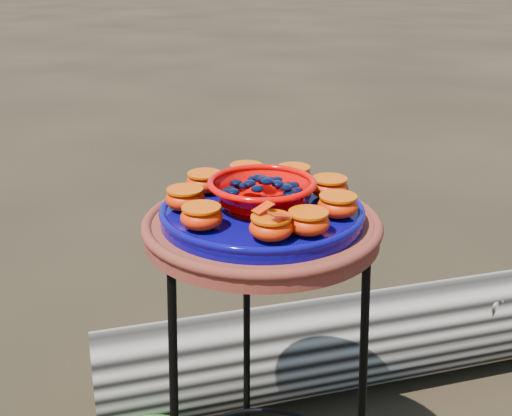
{
  "coord_description": "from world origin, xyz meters",
  "views": [
    {
      "loc": [
        -0.18,
        -1.06,
        1.18
      ],
      "look_at": [
        -0.01,
        0.0,
        0.76
      ],
      "focal_mm": 45.0,
      "sensor_mm": 36.0,
      "label": 1
    }
  ],
  "objects": [
    {
      "name": "orange_half_4",
      "position": [
        0.08,
        0.11,
        0.78
      ],
      "size": [
        0.07,
        0.07,
        0.04
      ],
      "primitive_type": "ellipsoid",
      "color": "#C22C00",
      "rests_on": "cobalt_plate"
    },
    {
      "name": "orange_half_6",
      "position": [
        -0.09,
        0.1,
        0.78
      ],
      "size": [
        0.07,
        0.07,
        0.04
      ],
      "primitive_type": "ellipsoid",
      "color": "#C22C00",
      "rests_on": "cobalt_plate"
    },
    {
      "name": "glass_gems",
      "position": [
        0.0,
        0.0,
        0.82
      ],
      "size": [
        0.14,
        0.14,
        0.02
      ],
      "primitive_type": null,
      "color": "black",
      "rests_on": "red_bowl"
    },
    {
      "name": "foliage_back",
      "position": [
        -0.14,
        0.49,
        0.07
      ],
      "size": [
        0.29,
        0.29,
        0.15
      ],
      "primitive_type": "ellipsoid",
      "color": "#20551F",
      "rests_on": "ground"
    },
    {
      "name": "orange_half_3",
      "position": [
        0.13,
        0.03,
        0.78
      ],
      "size": [
        0.07,
        0.07,
        0.04
      ],
      "primitive_type": "ellipsoid",
      "color": "#C22C00",
      "rests_on": "cobalt_plate"
    },
    {
      "name": "driftwood_log",
      "position": [
        0.34,
        0.48,
        0.14
      ],
      "size": [
        1.48,
        0.56,
        0.27
      ],
      "primitive_type": null,
      "rotation": [
        0.0,
        0.0,
        0.12
      ],
      "color": "black",
      "rests_on": "ground"
    },
    {
      "name": "orange_half_5",
      "position": [
        -0.01,
        0.14,
        0.78
      ],
      "size": [
        0.07,
        0.07,
        0.04
      ],
      "primitive_type": "ellipsoid",
      "color": "#C22C00",
      "rests_on": "cobalt_plate"
    },
    {
      "name": "orange_half_2",
      "position": [
        0.12,
        -0.06,
        0.78
      ],
      "size": [
        0.07,
        0.07,
        0.04
      ],
      "primitive_type": "ellipsoid",
      "color": "#C22C00",
      "rests_on": "cobalt_plate"
    },
    {
      "name": "orange_half_1",
      "position": [
        0.06,
        -0.13,
        0.78
      ],
      "size": [
        0.07,
        0.07,
        0.04
      ],
      "primitive_type": "ellipsoid",
      "color": "#C22C00",
      "rests_on": "cobalt_plate"
    },
    {
      "name": "orange_half_0",
      "position": [
        -0.01,
        -0.14,
        0.78
      ],
      "size": [
        0.07,
        0.07,
        0.04
      ],
      "primitive_type": "ellipsoid",
      "color": "#C22C00",
      "rests_on": "cobalt_plate"
    },
    {
      "name": "butterfly",
      "position": [
        -0.01,
        -0.14,
        0.8
      ],
      "size": [
        0.09,
        0.08,
        0.01
      ],
      "primitive_type": null,
      "rotation": [
        0.0,
        0.0,
        0.52
      ],
      "color": "red",
      "rests_on": "orange_half_0"
    },
    {
      "name": "plant_stand",
      "position": [
        0.0,
        0.0,
        0.35
      ],
      "size": [
        0.44,
        0.44,
        0.7
      ],
      "primitive_type": null,
      "color": "black",
      "rests_on": "ground"
    },
    {
      "name": "orange_half_7",
      "position": [
        -0.14,
        0.02,
        0.78
      ],
      "size": [
        0.07,
        0.07,
        0.04
      ],
      "primitive_type": "ellipsoid",
      "color": "#C22C00",
      "rests_on": "cobalt_plate"
    },
    {
      "name": "orange_half_8",
      "position": [
        -0.11,
        -0.08,
        0.78
      ],
      "size": [
        0.07,
        0.07,
        0.04
      ],
      "primitive_type": "ellipsoid",
      "color": "#C22C00",
      "rests_on": "cobalt_plate"
    },
    {
      "name": "terracotta_saucer",
      "position": [
        0.0,
        0.0,
        0.72
      ],
      "size": [
        0.43,
        0.43,
        0.03
      ],
      "primitive_type": "cylinder",
      "color": "maroon",
      "rests_on": "plant_stand"
    },
    {
      "name": "red_bowl",
      "position": [
        0.0,
        0.0,
        0.78
      ],
      "size": [
        0.18,
        0.18,
        0.05
      ],
      "primitive_type": null,
      "color": "#D60200",
      "rests_on": "cobalt_plate"
    },
    {
      "name": "cobalt_plate",
      "position": [
        0.0,
        0.0,
        0.75
      ],
      "size": [
        0.37,
        0.37,
        0.02
      ],
      "primitive_type": "cylinder",
      "color": "#0D0945",
      "rests_on": "terracotta_saucer"
    }
  ]
}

